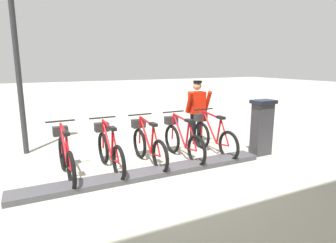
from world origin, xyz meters
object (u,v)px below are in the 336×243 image
Objects in this scene: payment_kiosk at (262,127)px; bike_docked_4 at (65,155)px; worker_near_rack at (197,110)px; lamp_post at (14,30)px; bike_docked_3 at (109,149)px; bike_docked_1 at (182,140)px; bike_docked_2 at (148,144)px; bike_docked_0 at (212,136)px.

payment_kiosk is 0.74× the size of bike_docked_4.
worker_near_rack is 4.60m from lamp_post.
lamp_post is (1.95, 1.49, 2.38)m from bike_docked_3.
bike_docked_2 is (0.00, 0.82, 0.00)m from bike_docked_1.
bike_docked_0 and bike_docked_2 have the same top height.
lamp_post reaches higher than bike_docked_4.
bike_docked_0 is 3.28m from bike_docked_4.
bike_docked_1 and bike_docked_3 have the same top height.
bike_docked_1 is at bearing 72.25° from payment_kiosk.
bike_docked_0 is at bearing -90.00° from bike_docked_1.
payment_kiosk is at bearing -107.75° from bike_docked_1.
bike_docked_3 is 1.04× the size of worker_near_rack.
payment_kiosk is 5.92m from lamp_post.
bike_docked_2 is at bearing 90.00° from bike_docked_1.
worker_near_rack is (0.86, -0.92, 0.48)m from bike_docked_1.
payment_kiosk is 0.74× the size of bike_docked_0.
worker_near_rack is at bearing -75.71° from bike_docked_4.
payment_kiosk reaches higher than bike_docked_2.
bike_docked_0 is 2.46m from bike_docked_3.
worker_near_rack reaches higher than bike_docked_3.
lamp_post reaches higher than worker_near_rack.
bike_docked_1 is at bearing -90.00° from bike_docked_3.
bike_docked_2 is 0.82m from bike_docked_3.
bike_docked_1 is 0.82m from bike_docked_2.
bike_docked_0 is (0.57, 0.97, -0.24)m from payment_kiosk.
bike_docked_1 and bike_docked_2 have the same top height.
bike_docked_2 is at bearing 90.00° from bike_docked_0.
payment_kiosk is at bearing -120.58° from bike_docked_0.
lamp_post is (1.09, 4.04, 1.90)m from worker_near_rack.
bike_docked_1 is 1.04× the size of worker_near_rack.
lamp_post is at bearing 63.65° from bike_docked_0.
payment_kiosk is 4.29m from bike_docked_4.
bike_docked_1 is 1.00× the size of bike_docked_2.
bike_docked_0 is at bearing -90.00° from bike_docked_3.
bike_docked_1 is 1.00× the size of bike_docked_4.
bike_docked_0 is 1.64m from bike_docked_2.
bike_docked_3 is at bearing 80.52° from payment_kiosk.
bike_docked_0 is 1.04× the size of worker_near_rack.
bike_docked_4 is at bearing 90.00° from bike_docked_3.
bike_docked_4 is (0.00, 1.64, 0.00)m from bike_docked_2.
payment_kiosk is at bearing -102.38° from bike_docked_2.
bike_docked_1 is 1.35m from worker_near_rack.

